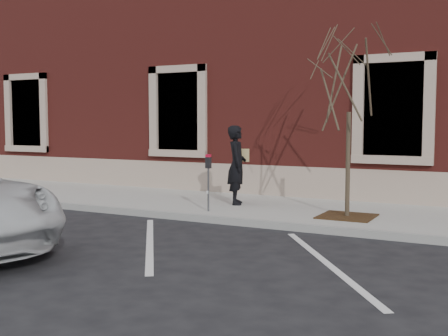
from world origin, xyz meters
The scene contains 9 objects.
ground centered at (0.00, 0.00, 0.00)m, with size 120.00×120.00×0.00m, color #28282B.
sidewalk_near centered at (0.00, 1.75, 0.07)m, with size 40.00×3.50×0.15m, color #B2B1A7.
curb_near centered at (0.00, -0.05, 0.07)m, with size 40.00×0.12×0.15m, color #9E9E99.
parking_stripes centered at (0.00, -2.20, 0.00)m, with size 28.00×4.40×0.01m, color silver, non-canonical shape.
building_civic centered at (0.00, 7.74, 4.00)m, with size 40.00×8.62×8.00m.
man centered at (-0.22, 1.68, 1.08)m, with size 0.68×0.45×1.87m, color black.
parking_meter centered at (-0.30, 0.44, 1.02)m, with size 0.11×0.09×1.25m.
tree_grate centered at (2.59, 1.12, 0.16)m, with size 1.09×1.09×0.03m, color #402B14.
sapling centered at (2.59, 1.12, 2.89)m, with size 2.35×2.35×3.92m.
Camera 1 is at (5.65, -10.16, 2.11)m, focal length 45.00 mm.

